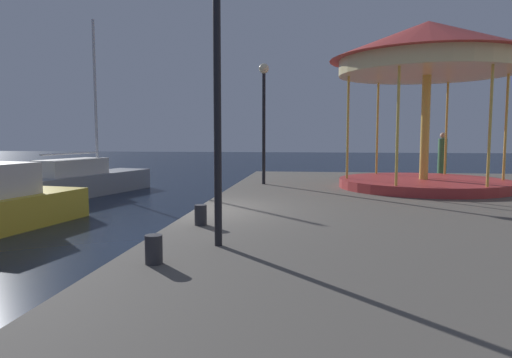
{
  "coord_description": "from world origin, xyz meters",
  "views": [
    {
      "loc": [
        2.82,
        -10.67,
        2.55
      ],
      "look_at": [
        0.84,
        4.99,
        1.07
      ],
      "focal_mm": 32.49,
      "sensor_mm": 36.0,
      "label": 1
    }
  ],
  "objects_px": {
    "bollard_south": "(154,249)",
    "person_by_the_water": "(442,157)",
    "lamp_post_mid_promenade": "(264,102)",
    "motorboat_yellow": "(7,203)",
    "bollard_center": "(201,215)",
    "sailboat_grey": "(83,181)",
    "lamp_post_near_edge": "(217,56)",
    "carousel": "(427,65)"
  },
  "relations": [
    {
      "from": "motorboat_yellow",
      "to": "lamp_post_near_edge",
      "type": "height_order",
      "value": "lamp_post_near_edge"
    },
    {
      "from": "motorboat_yellow",
      "to": "lamp_post_mid_promenade",
      "type": "bearing_deg",
      "value": 34.81
    },
    {
      "from": "lamp_post_mid_promenade",
      "to": "lamp_post_near_edge",
      "type": "bearing_deg",
      "value": -88.14
    },
    {
      "from": "motorboat_yellow",
      "to": "carousel",
      "type": "xyz_separation_m",
      "value": [
        12.17,
        4.06,
        4.19
      ]
    },
    {
      "from": "motorboat_yellow",
      "to": "sailboat_grey",
      "type": "bearing_deg",
      "value": 100.41
    },
    {
      "from": "motorboat_yellow",
      "to": "sailboat_grey",
      "type": "height_order",
      "value": "sailboat_grey"
    },
    {
      "from": "sailboat_grey",
      "to": "carousel",
      "type": "bearing_deg",
      "value": -10.99
    },
    {
      "from": "lamp_post_mid_promenade",
      "to": "bollard_south",
      "type": "bearing_deg",
      "value": -91.91
    },
    {
      "from": "carousel",
      "to": "lamp_post_mid_promenade",
      "type": "height_order",
      "value": "carousel"
    },
    {
      "from": "lamp_post_mid_promenade",
      "to": "carousel",
      "type": "bearing_deg",
      "value": -6.63
    },
    {
      "from": "bollard_center",
      "to": "person_by_the_water",
      "type": "relative_size",
      "value": 0.21
    },
    {
      "from": "sailboat_grey",
      "to": "lamp_post_near_edge",
      "type": "relative_size",
      "value": 1.73
    },
    {
      "from": "lamp_post_mid_promenade",
      "to": "person_by_the_water",
      "type": "distance_m",
      "value": 7.64
    },
    {
      "from": "person_by_the_water",
      "to": "motorboat_yellow",
      "type": "bearing_deg",
      "value": -151.7
    },
    {
      "from": "lamp_post_mid_promenade",
      "to": "person_by_the_water",
      "type": "xyz_separation_m",
      "value": [
        6.87,
        2.64,
        -2.06
      ]
    },
    {
      "from": "bollard_south",
      "to": "carousel",
      "type": "bearing_deg",
      "value": 59.84
    },
    {
      "from": "sailboat_grey",
      "to": "lamp_post_near_edge",
      "type": "xyz_separation_m",
      "value": [
        8.27,
        -11.41,
        3.14
      ]
    },
    {
      "from": "motorboat_yellow",
      "to": "bollard_south",
      "type": "xyz_separation_m",
      "value": [
        6.39,
        -5.9,
        0.33
      ]
    },
    {
      "from": "motorboat_yellow",
      "to": "bollard_center",
      "type": "bearing_deg",
      "value": -26.19
    },
    {
      "from": "lamp_post_mid_promenade",
      "to": "bollard_center",
      "type": "xyz_separation_m",
      "value": [
        -0.39,
        -7.81,
        -2.74
      ]
    },
    {
      "from": "motorboat_yellow",
      "to": "bollard_south",
      "type": "distance_m",
      "value": 8.7
    },
    {
      "from": "sailboat_grey",
      "to": "bollard_center",
      "type": "xyz_separation_m",
      "value": [
        7.58,
        -9.78,
        0.37
      ]
    },
    {
      "from": "sailboat_grey",
      "to": "lamp_post_near_edge",
      "type": "distance_m",
      "value": 14.44
    },
    {
      "from": "motorboat_yellow",
      "to": "person_by_the_water",
      "type": "height_order",
      "value": "person_by_the_water"
    },
    {
      "from": "lamp_post_mid_promenade",
      "to": "person_by_the_water",
      "type": "relative_size",
      "value": 2.3
    },
    {
      "from": "lamp_post_mid_promenade",
      "to": "bollard_south",
      "type": "height_order",
      "value": "lamp_post_mid_promenade"
    },
    {
      "from": "sailboat_grey",
      "to": "carousel",
      "type": "height_order",
      "value": "sailboat_grey"
    },
    {
      "from": "bollard_center",
      "to": "bollard_south",
      "type": "height_order",
      "value": "same"
    },
    {
      "from": "bollard_south",
      "to": "sailboat_grey",
      "type": "bearing_deg",
      "value": 121.23
    },
    {
      "from": "bollard_south",
      "to": "person_by_the_water",
      "type": "xyz_separation_m",
      "value": [
        7.22,
        13.23,
        0.68
      ]
    },
    {
      "from": "lamp_post_mid_promenade",
      "to": "bollard_south",
      "type": "xyz_separation_m",
      "value": [
        -0.35,
        -10.58,
        -2.74
      ]
    },
    {
      "from": "motorboat_yellow",
      "to": "carousel",
      "type": "relative_size",
      "value": 0.69
    },
    {
      "from": "carousel",
      "to": "sailboat_grey",
      "type": "bearing_deg",
      "value": 169.01
    },
    {
      "from": "bollard_south",
      "to": "bollard_center",
      "type": "bearing_deg",
      "value": 90.71
    },
    {
      "from": "bollard_center",
      "to": "bollard_south",
      "type": "relative_size",
      "value": 1.0
    },
    {
      "from": "lamp_post_near_edge",
      "to": "lamp_post_mid_promenade",
      "type": "distance_m",
      "value": 9.44
    },
    {
      "from": "carousel",
      "to": "lamp_post_mid_promenade",
      "type": "distance_m",
      "value": 5.58
    },
    {
      "from": "motorboat_yellow",
      "to": "sailboat_grey",
      "type": "xyz_separation_m",
      "value": [
        -1.22,
        6.66,
        -0.04
      ]
    },
    {
      "from": "lamp_post_mid_promenade",
      "to": "person_by_the_water",
      "type": "height_order",
      "value": "lamp_post_mid_promenade"
    },
    {
      "from": "carousel",
      "to": "lamp_post_near_edge",
      "type": "xyz_separation_m",
      "value": [
        -5.12,
        -8.81,
        -1.08
      ]
    },
    {
      "from": "carousel",
      "to": "bollard_center",
      "type": "height_order",
      "value": "carousel"
    },
    {
      "from": "lamp_post_near_edge",
      "to": "bollard_center",
      "type": "height_order",
      "value": "lamp_post_near_edge"
    }
  ]
}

